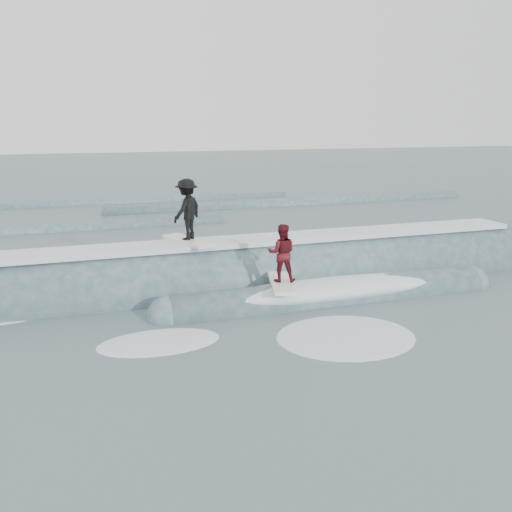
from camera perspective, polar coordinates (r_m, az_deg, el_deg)
name	(u,v)px	position (r m, az deg, el deg)	size (l,w,h in m)	color
ground	(286,320)	(14.07, 3.06, -6.36)	(160.00, 160.00, 0.00)	#3D4E5A
breaking_wave	(254,285)	(16.81, -0.25, -2.93)	(24.40, 4.11, 2.66)	#334D57
surfer_black	(187,212)	(16.05, -6.91, 4.40)	(1.23, 2.07, 1.80)	white
surfer_red	(282,257)	(14.74, 2.59, -0.14)	(1.06, 2.07, 1.61)	white
whitewater	(340,329)	(13.56, 8.36, -7.27)	(14.35, 9.02, 0.10)	silver
far_swells	(162,213)	(30.70, -9.38, 4.27)	(38.67, 8.65, 0.80)	#334D57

